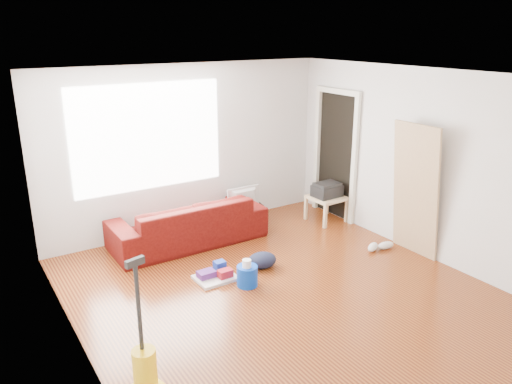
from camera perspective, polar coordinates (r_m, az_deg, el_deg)
room at (r=5.62m, az=3.11°, el=0.45°), size 4.51×5.01×2.51m
sofa at (r=7.35m, az=-7.66°, el=-5.74°), size 2.21×0.86×0.64m
tv_stand at (r=8.01m, az=-1.22°, el=-2.55°), size 0.69×0.47×0.24m
tv at (r=7.92m, az=-1.23°, el=-0.67°), size 0.58×0.08×0.33m
side_table at (r=8.06m, az=8.07°, el=-0.93°), size 0.53×0.53×0.41m
printer at (r=8.00m, az=8.12°, el=0.25°), size 0.43×0.33×0.22m
bucket at (r=6.15m, az=-1.00°, el=-10.61°), size 0.32×0.32×0.25m
toilet_paper at (r=6.04m, az=-1.05°, el=-9.26°), size 0.11×0.11×0.10m
cleaning_tray at (r=6.29m, az=-4.62°, el=-9.39°), size 0.49×0.40×0.17m
backpack at (r=6.57m, az=0.71°, el=-8.60°), size 0.43×0.38×0.20m
sneakers at (r=7.25m, az=13.91°, el=-6.04°), size 0.47×0.24×0.11m
vacuum at (r=4.41m, az=-12.37°, el=-20.36°), size 0.34×0.37×1.32m
door_panel at (r=7.29m, az=17.09°, el=-6.65°), size 0.23×0.73×1.82m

